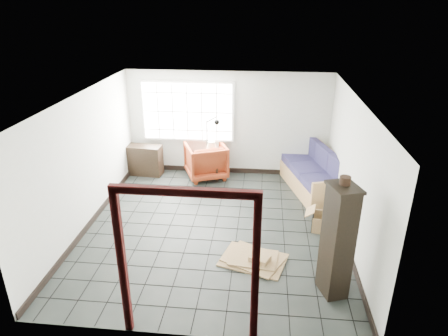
# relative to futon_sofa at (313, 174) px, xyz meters

# --- Properties ---
(ground) EXTENTS (5.50, 5.50, 0.00)m
(ground) POSITION_rel_futon_sofa_xyz_m (-2.09, -2.01, -0.37)
(ground) COLOR black
(ground) RESTS_ON ground
(room_shell) EXTENTS (5.02, 5.52, 2.61)m
(room_shell) POSITION_rel_futon_sofa_xyz_m (-2.09, -1.98, 1.31)
(room_shell) COLOR beige
(room_shell) RESTS_ON ground
(window_panel) EXTENTS (2.32, 0.08, 1.52)m
(window_panel) POSITION_rel_futon_sofa_xyz_m (-3.09, 0.69, 1.23)
(window_panel) COLOR silver
(window_panel) RESTS_ON ground
(doorway_trim) EXTENTS (1.80, 0.08, 2.20)m
(doorway_trim) POSITION_rel_futon_sofa_xyz_m (-2.09, -4.71, 1.01)
(doorway_trim) COLOR #3A0D0D
(doorway_trim) RESTS_ON ground
(futon_sofa) EXTENTS (1.50, 2.47, 1.03)m
(futon_sofa) POSITION_rel_futon_sofa_xyz_m (0.00, 0.00, 0.00)
(futon_sofa) COLOR #9B7246
(futon_sofa) RESTS_ON ground
(armchair) EXTENTS (1.20, 1.17, 0.97)m
(armchair) POSITION_rel_futon_sofa_xyz_m (-2.61, 0.39, 0.11)
(armchair) COLOR maroon
(armchair) RESTS_ON ground
(side_table) EXTENTS (0.60, 0.60, 0.56)m
(side_table) POSITION_rel_futon_sofa_xyz_m (-2.46, 0.38, 0.09)
(side_table) COLOR black
(side_table) RESTS_ON ground
(table_lamp) EXTENTS (0.32, 0.32, 0.39)m
(table_lamp) POSITION_rel_futon_sofa_xyz_m (-2.47, 0.40, 0.46)
(table_lamp) COLOR black
(table_lamp) RESTS_ON side_table
(projector) EXTENTS (0.33, 0.30, 0.10)m
(projector) POSITION_rel_futon_sofa_xyz_m (-2.40, 0.45, 0.23)
(projector) COLOR silver
(projector) RESTS_ON side_table
(floor_lamp) EXTENTS (0.49, 0.32, 1.57)m
(floor_lamp) POSITION_rel_futon_sofa_xyz_m (-2.45, 0.39, 0.47)
(floor_lamp) COLOR black
(floor_lamp) RESTS_ON ground
(console_shelf) EXTENTS (1.02, 0.47, 0.77)m
(console_shelf) POSITION_rel_futon_sofa_xyz_m (-4.24, 0.39, 0.01)
(console_shelf) COLOR black
(console_shelf) RESTS_ON ground
(tall_shelf) EXTENTS (0.52, 0.59, 1.82)m
(tall_shelf) POSITION_rel_futon_sofa_xyz_m (-0.07, -3.66, 0.55)
(tall_shelf) COLOR black
(tall_shelf) RESTS_ON ground
(pot) EXTENTS (0.20, 0.20, 0.12)m
(pot) POSITION_rel_futon_sofa_xyz_m (-0.06, -3.61, 1.50)
(pot) COLOR black
(pot) RESTS_ON tall_shelf
(open_box) EXTENTS (0.84, 0.52, 0.44)m
(open_box) POSITION_rel_futon_sofa_xyz_m (0.06, -1.86, -0.21)
(open_box) COLOR olive
(open_box) RESTS_ON ground
(cardboard_pile) EXTENTS (1.25, 1.06, 0.16)m
(cardboard_pile) POSITION_rel_futon_sofa_xyz_m (-1.28, -3.02, -0.33)
(cardboard_pile) COLOR olive
(cardboard_pile) RESTS_ON ground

